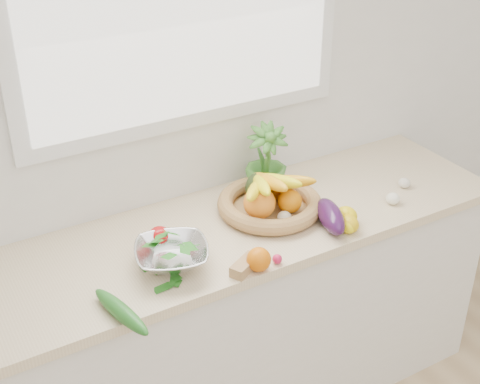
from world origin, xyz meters
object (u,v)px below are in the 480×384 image
potted_herb (266,161)px  fruit_basket (269,199)px  cucumber (121,311)px  colander_with_spinach (172,251)px  eggplant (331,216)px  apple (160,238)px

potted_herb → fruit_basket: bearing=-118.0°
potted_herb → fruit_basket: 0.19m
cucumber → colander_with_spinach: bearing=32.9°
cucumber → fruit_basket: (0.72, 0.30, 0.03)m
eggplant → potted_herb: bearing=99.1°
eggplant → cucumber: (-0.86, -0.09, -0.02)m
potted_herb → fruit_basket: size_ratio=0.71×
apple → potted_herb: size_ratio=0.28×
apple → colander_with_spinach: 0.13m
fruit_basket → potted_herb: bearing=62.0°
cucumber → fruit_basket: 0.78m
potted_herb → colander_with_spinach: (-0.56, -0.29, -0.06)m
cucumber → colander_with_spinach: size_ratio=0.89×
eggplant → fruit_basket: bearing=124.3°
eggplant → colander_with_spinach: size_ratio=0.71×
apple → cucumber: (-0.26, -0.28, -0.02)m
fruit_basket → eggplant: bearing=-55.7°
apple → cucumber: size_ratio=0.30×
cucumber → fruit_basket: bearing=22.5°
apple → potted_herb: (0.55, 0.17, 0.09)m
apple → cucumber: 0.38m
cucumber → fruit_basket: size_ratio=0.67×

